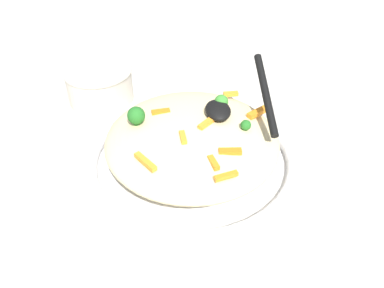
# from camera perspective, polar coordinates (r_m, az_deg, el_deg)

# --- Properties ---
(ground_plane) EXTENTS (2.40, 2.40, 0.00)m
(ground_plane) POSITION_cam_1_polar(r_m,az_deg,el_deg) (0.69, -0.00, -3.64)
(ground_plane) COLOR beige
(serving_bowl) EXTENTS (0.34, 0.34, 0.04)m
(serving_bowl) POSITION_cam_1_polar(r_m,az_deg,el_deg) (0.67, -0.00, -2.40)
(serving_bowl) COLOR silver
(serving_bowl) RESTS_ON ground_plane
(pasta_mound) EXTENTS (0.28, 0.27, 0.06)m
(pasta_mound) POSITION_cam_1_polar(r_m,az_deg,el_deg) (0.65, -0.00, 0.48)
(pasta_mound) COLOR beige
(pasta_mound) RESTS_ON serving_bowl
(carrot_piece_0) EXTENTS (0.03, 0.03, 0.01)m
(carrot_piece_0) POSITION_cam_1_polar(r_m,az_deg,el_deg) (0.63, 2.19, 3.05)
(carrot_piece_0) COLOR orange
(carrot_piece_0) RESTS_ON pasta_mound
(carrot_piece_1) EXTENTS (0.01, 0.03, 0.01)m
(carrot_piece_1) POSITION_cam_1_polar(r_m,az_deg,el_deg) (0.66, -4.34, 4.48)
(carrot_piece_1) COLOR orange
(carrot_piece_1) RESTS_ON pasta_mound
(carrot_piece_2) EXTENTS (0.01, 0.03, 0.01)m
(carrot_piece_2) POSITION_cam_1_polar(r_m,az_deg,el_deg) (0.59, 5.30, -1.03)
(carrot_piece_2) COLOR orange
(carrot_piece_2) RESTS_ON pasta_mound
(carrot_piece_3) EXTENTS (0.02, 0.03, 0.01)m
(carrot_piece_3) POSITION_cam_1_polar(r_m,az_deg,el_deg) (0.55, 4.76, -4.42)
(carrot_piece_3) COLOR orange
(carrot_piece_3) RESTS_ON pasta_mound
(carrot_piece_4) EXTENTS (0.01, 0.03, 0.01)m
(carrot_piece_4) POSITION_cam_1_polar(r_m,az_deg,el_deg) (0.71, 5.39, 6.92)
(carrot_piece_4) COLOR orange
(carrot_piece_4) RESTS_ON pasta_mound
(carrot_piece_5) EXTENTS (0.04, 0.03, 0.01)m
(carrot_piece_5) POSITION_cam_1_polar(r_m,az_deg,el_deg) (0.57, -6.47, -2.44)
(carrot_piece_5) COLOR orange
(carrot_piece_5) RESTS_ON pasta_mound
(carrot_piece_6) EXTENTS (0.03, 0.01, 0.01)m
(carrot_piece_6) POSITION_cam_1_polar(r_m,az_deg,el_deg) (0.60, -1.26, 0.88)
(carrot_piece_6) COLOR orange
(carrot_piece_6) RESTS_ON pasta_mound
(carrot_piece_7) EXTENTS (0.03, 0.01, 0.01)m
(carrot_piece_7) POSITION_cam_1_polar(r_m,az_deg,el_deg) (0.57, 3.00, -2.60)
(carrot_piece_7) COLOR orange
(carrot_piece_7) RESTS_ON pasta_mound
(carrot_piece_8) EXTENTS (0.03, 0.04, 0.01)m
(carrot_piece_8) POSITION_cam_1_polar(r_m,az_deg,el_deg) (0.67, 9.23, 4.43)
(carrot_piece_8) COLOR orange
(carrot_piece_8) RESTS_ON pasta_mound
(broccoli_floret_0) EXTENTS (0.02, 0.02, 0.02)m
(broccoli_floret_0) POSITION_cam_1_polar(r_m,az_deg,el_deg) (0.63, 7.46, 2.60)
(broccoli_floret_0) COLOR #205B1C
(broccoli_floret_0) RESTS_ON pasta_mound
(broccoli_floret_1) EXTENTS (0.03, 0.03, 0.03)m
(broccoli_floret_1) POSITION_cam_1_polar(r_m,az_deg,el_deg) (0.64, -7.74, 3.90)
(broccoli_floret_1) COLOR #205B1C
(broccoli_floret_1) RESTS_ON pasta_mound
(broccoli_floret_2) EXTENTS (0.02, 0.02, 0.03)m
(broccoli_floret_2) POSITION_cam_1_polar(r_m,az_deg,el_deg) (0.66, 4.09, 5.84)
(broccoli_floret_2) COLOR #377928
(broccoli_floret_2) RESTS_ON pasta_mound
(serving_spoon) EXTENTS (0.15, 0.10, 0.07)m
(serving_spoon) POSITION_cam_1_polar(r_m,az_deg,el_deg) (0.65, 5.95, 5.48)
(serving_spoon) COLOR black
(serving_spoon) RESTS_ON pasta_mound
(companion_bowl) EXTENTS (0.14, 0.14, 0.07)m
(companion_bowl) POSITION_cam_1_polar(r_m,az_deg,el_deg) (0.86, -12.71, 8.35)
(companion_bowl) COLOR beige
(companion_bowl) RESTS_ON ground_plane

